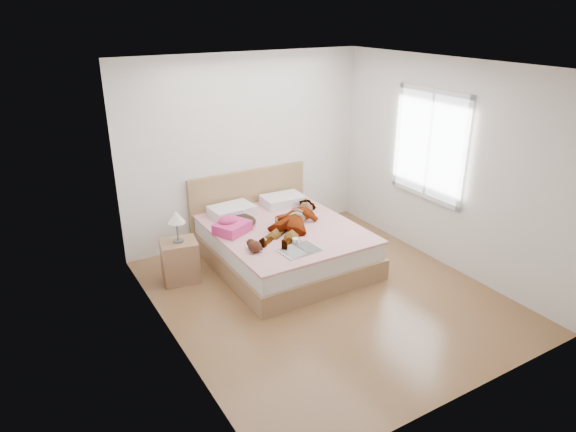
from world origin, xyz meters
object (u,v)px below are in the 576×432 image
object	(u,v)px
plush_toy	(254,246)
nightstand	(180,258)
coffee_mug	(296,242)
woman	(293,218)
phone	(245,212)
magazine	(300,250)
bed	(281,241)
towel	(231,226)

from	to	relation	value
plush_toy	nightstand	bearing A→B (deg)	134.88
coffee_mug	plush_toy	distance (m)	0.51
woman	nightstand	distance (m)	1.51
phone	magazine	xyz separation A→B (m)	(0.19, -1.06, -0.15)
coffee_mug	plush_toy	world-z (taller)	plush_toy
magazine	plush_toy	distance (m)	0.54
phone	plush_toy	distance (m)	0.85
bed	towel	size ratio (longest dim) A/B	4.01
woman	coffee_mug	distance (m)	0.58
woman	plush_toy	size ratio (longest dim) A/B	6.22
magazine	phone	bearing A→B (deg)	100.17
bed	nightstand	distance (m)	1.33
towel	nightstand	world-z (taller)	nightstand
phone	bed	xyz separation A→B (m)	(0.37, -0.29, -0.39)
phone	nightstand	bearing A→B (deg)	146.47
magazine	bed	bearing A→B (deg)	76.61
coffee_mug	bed	bearing A→B (deg)	76.55
woman	phone	xyz separation A→B (m)	(-0.50, 0.40, 0.06)
towel	magazine	distance (m)	1.00
magazine	coffee_mug	bearing A→B (deg)	76.83
bed	towel	world-z (taller)	bed
phone	towel	size ratio (longest dim) A/B	0.16
towel	coffee_mug	bearing A→B (deg)	-55.24
bed	plush_toy	world-z (taller)	bed
phone	nightstand	xyz separation A→B (m)	(-0.95, -0.12, -0.37)
bed	towel	bearing A→B (deg)	170.37
coffee_mug	magazine	bearing A→B (deg)	-103.17
woman	towel	bearing A→B (deg)	-146.54
magazine	nightstand	xyz separation A→B (m)	(-1.14, 0.94, -0.22)
phone	bed	world-z (taller)	bed
towel	coffee_mug	size ratio (longest dim) A/B	4.39
woman	phone	world-z (taller)	woman
magazine	nightstand	distance (m)	1.49
nightstand	bed	bearing A→B (deg)	-7.35
woman	coffee_mug	xyz separation A→B (m)	(-0.27, -0.50, -0.06)
magazine	nightstand	world-z (taller)	nightstand
phone	towel	xyz separation A→B (m)	(-0.28, -0.18, -0.07)
phone	coffee_mug	world-z (taller)	phone
bed	phone	bearing A→B (deg)	142.25
nightstand	plush_toy	bearing A→B (deg)	-45.12
woman	magazine	world-z (taller)	woman
phone	coffee_mug	distance (m)	0.94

